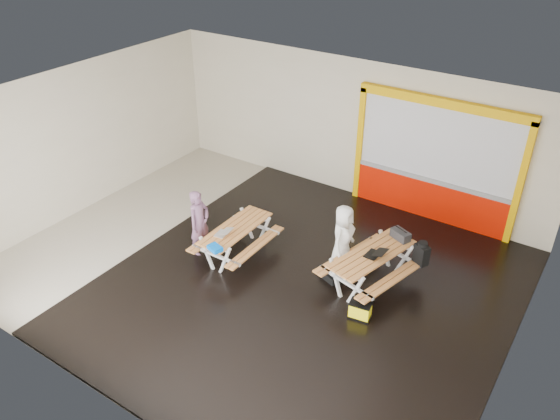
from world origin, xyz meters
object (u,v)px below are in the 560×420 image
Objects in this scene: blue_pouch at (215,248)px; fluke_bag at (360,310)px; picnic_table_right at (372,261)px; dark_case at (332,276)px; laptop_right at (375,254)px; picnic_table_left at (236,234)px; backpack at (421,253)px; person_left at (199,223)px; person_right at (343,238)px; laptop_left at (223,233)px; toolbox at (401,235)px.

fluke_bag is at bearing 10.44° from blue_pouch.
picnic_table_right is 5.49× the size of dark_case.
fluke_bag is (0.99, -0.72, 0.09)m from dark_case.
laptop_right is at bearing 28.87° from blue_pouch.
backpack reaches higher than picnic_table_left.
picnic_table_right is at bearing 13.85° from picnic_table_left.
dark_case is at bearing -162.55° from laptop_right.
fluke_bag is at bearing -73.98° from picnic_table_right.
person_left reaches higher than blue_pouch.
person_right is 2.44m from laptop_left.
fluke_bag is at bearing -88.44° from toolbox.
person_right is 2.56m from blue_pouch.
backpack reaches higher than fluke_bag.
dark_case is at bearing -147.55° from backpack.
picnic_table_left is 0.81m from person_left.
picnic_table_left reaches higher than fluke_bag.
laptop_right is 0.81× the size of backpack.
picnic_table_left is 2.89m from picnic_table_right.
laptop_right is 0.84m from toolbox.
laptop_right is at bearing 102.23° from fluke_bag.
person_left is 3.70× the size of dark_case.
picnic_table_left is 3.81m from backpack.
backpack is at bearing 74.13° from fluke_bag.
laptop_right is 0.92× the size of fluke_bag.
blue_pouch is at bearing -68.30° from laptop_left.
toolbox is at bearing 91.56° from fluke_bag.
picnic_table_right is 0.75m from person_right.
picnic_table_right is at bearing -73.49° from person_left.
fluke_bag is (2.94, 0.54, -0.56)m from blue_pouch.
picnic_table_left is 0.41m from laptop_left.
laptop_left is 0.92× the size of dark_case.
person_left reaches higher than fluke_bag.
backpack is (0.68, 0.68, -0.13)m from laptop_right.
picnic_table_left is 6.36× the size of blue_pouch.
person_right is (-0.71, 0.11, 0.22)m from picnic_table_right.
picnic_table_right is at bearing -140.38° from backpack.
laptop_left is (-0.05, -0.35, 0.22)m from picnic_table_left.
blue_pouch is at bearing -169.56° from fluke_bag.
picnic_table_left is at bearing 100.20° from blue_pouch.
picnic_table_right is 3.08m from blue_pouch.
laptop_right reaches higher than laptop_left.
picnic_table_left is 2.26m from person_right.
picnic_table_right is at bearing 147.64° from laptop_right.
person_right reaches higher than backpack.
person_left is 3.01× the size of backpack.
laptop_right is at bearing 17.45° from dark_case.
toolbox is 0.56m from backpack.
fluke_bag reaches higher than dark_case.
person_left is (-0.72, -0.32, 0.21)m from picnic_table_left.
fluke_bag is at bearing -142.27° from person_right.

